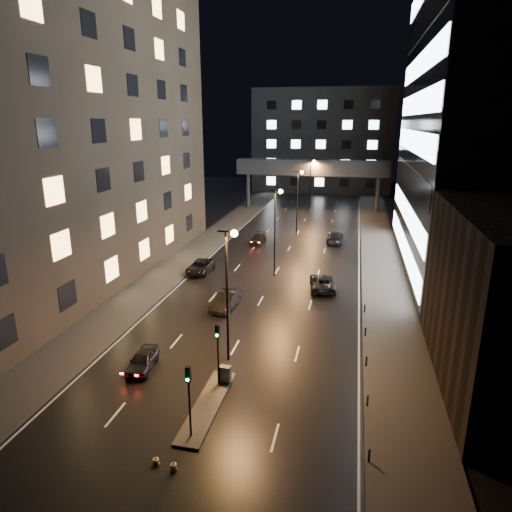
{
  "coord_description": "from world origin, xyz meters",
  "views": [
    {
      "loc": [
        8.62,
        -21.77,
        17.41
      ],
      "look_at": [
        -0.95,
        22.31,
        4.0
      ],
      "focal_mm": 32.0,
      "sensor_mm": 36.0,
      "label": 1
    }
  ],
  "objects_px": {
    "car_away_a": "(143,360)",
    "car_away_b": "(226,300)",
    "car_toward_a": "(323,282)",
    "car_toward_b": "(335,237)",
    "car_away_d": "(258,239)",
    "utility_cabinet": "(225,374)",
    "car_away_c": "(200,267)"
  },
  "relations": [
    {
      "from": "car_toward_a",
      "to": "car_toward_b",
      "type": "bearing_deg",
      "value": -98.61
    },
    {
      "from": "car_away_c",
      "to": "utility_cabinet",
      "type": "distance_m",
      "value": 24.52
    },
    {
      "from": "car_away_d",
      "to": "car_away_b",
      "type": "bearing_deg",
      "value": -84.18
    },
    {
      "from": "car_toward_b",
      "to": "car_away_d",
      "type": "bearing_deg",
      "value": 16.16
    },
    {
      "from": "car_toward_a",
      "to": "utility_cabinet",
      "type": "height_order",
      "value": "car_toward_a"
    },
    {
      "from": "car_away_a",
      "to": "utility_cabinet",
      "type": "distance_m",
      "value": 6.49
    },
    {
      "from": "car_toward_a",
      "to": "car_away_c",
      "type": "bearing_deg",
      "value": -17.67
    },
    {
      "from": "car_away_a",
      "to": "car_away_c",
      "type": "relative_size",
      "value": 0.78
    },
    {
      "from": "car_away_a",
      "to": "car_away_b",
      "type": "relative_size",
      "value": 0.84
    },
    {
      "from": "car_away_c",
      "to": "car_away_d",
      "type": "height_order",
      "value": "car_away_c"
    },
    {
      "from": "car_toward_a",
      "to": "utility_cabinet",
      "type": "relative_size",
      "value": 4.67
    },
    {
      "from": "car_away_a",
      "to": "utility_cabinet",
      "type": "relative_size",
      "value": 3.39
    },
    {
      "from": "car_away_a",
      "to": "car_away_d",
      "type": "relative_size",
      "value": 0.89
    },
    {
      "from": "car_toward_a",
      "to": "car_toward_b",
      "type": "height_order",
      "value": "car_toward_b"
    },
    {
      "from": "car_toward_b",
      "to": "car_away_c",
      "type": "bearing_deg",
      "value": 50.52
    },
    {
      "from": "car_toward_a",
      "to": "utility_cabinet",
      "type": "distance_m",
      "value": 20.65
    },
    {
      "from": "car_away_d",
      "to": "utility_cabinet",
      "type": "height_order",
      "value": "utility_cabinet"
    },
    {
      "from": "car_toward_b",
      "to": "utility_cabinet",
      "type": "distance_m",
      "value": 40.58
    },
    {
      "from": "car_away_c",
      "to": "car_away_d",
      "type": "relative_size",
      "value": 1.15
    },
    {
      "from": "car_away_b",
      "to": "car_toward_a",
      "type": "bearing_deg",
      "value": 45.08
    },
    {
      "from": "car_away_a",
      "to": "car_toward_a",
      "type": "distance_m",
      "value": 22.53
    },
    {
      "from": "car_toward_a",
      "to": "utility_cabinet",
      "type": "bearing_deg",
      "value": 67.87
    },
    {
      "from": "car_away_b",
      "to": "car_toward_a",
      "type": "xyz_separation_m",
      "value": [
        8.72,
        7.16,
        -0.02
      ]
    },
    {
      "from": "car_away_d",
      "to": "car_toward_b",
      "type": "xyz_separation_m",
      "value": [
        11.07,
        3.01,
        0.15
      ]
    },
    {
      "from": "car_toward_a",
      "to": "utility_cabinet",
      "type": "xyz_separation_m",
      "value": [
        -5.14,
        -20.0,
        -0.03
      ]
    },
    {
      "from": "car_away_d",
      "to": "car_toward_b",
      "type": "distance_m",
      "value": 11.47
    },
    {
      "from": "car_away_c",
      "to": "car_away_d",
      "type": "distance_m",
      "value": 15.15
    },
    {
      "from": "utility_cabinet",
      "to": "car_away_d",
      "type": "bearing_deg",
      "value": 103.78
    },
    {
      "from": "car_away_c",
      "to": "car_away_d",
      "type": "bearing_deg",
      "value": 75.18
    },
    {
      "from": "car_away_b",
      "to": "car_away_d",
      "type": "xyz_separation_m",
      "value": [
        -2.03,
        24.37,
        -0.13
      ]
    },
    {
      "from": "utility_cabinet",
      "to": "car_away_a",
      "type": "bearing_deg",
      "value": 179.17
    },
    {
      "from": "car_away_b",
      "to": "car_away_a",
      "type": "bearing_deg",
      "value": -97.6
    }
  ]
}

